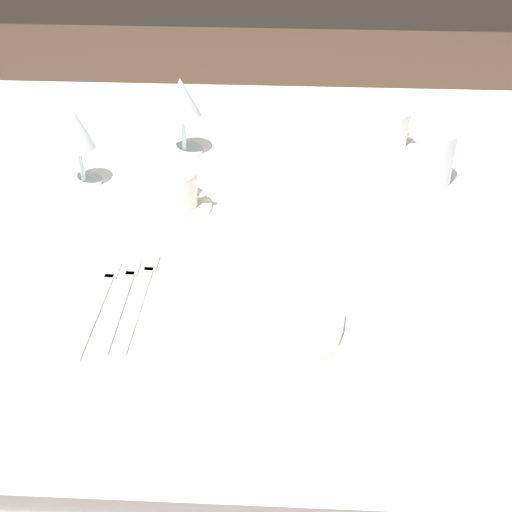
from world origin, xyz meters
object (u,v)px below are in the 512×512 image
(dinner_plate, at_px, (252,313))
(coffee_cup_right, at_px, (390,127))
(spoon_dessert, at_px, (387,301))
(drink_tumbler, at_px, (434,160))
(spoon_soup, at_px, (366,304))
(fork_outer, at_px, (140,297))
(coffee_cup_left, at_px, (173,187))
(wine_glass_left, at_px, (182,101))
(wine_glass_centre, at_px, (76,132))
(fork_inner, at_px, (122,299))
(fork_salad, at_px, (99,303))

(dinner_plate, height_order, coffee_cup_right, coffee_cup_right)
(spoon_dessert, xyz_separation_m, drink_tumbler, (0.11, 0.34, 0.04))
(coffee_cup_right, bearing_deg, spoon_soup, -99.34)
(drink_tumbler, bearing_deg, spoon_soup, -112.52)
(fork_outer, height_order, coffee_cup_left, coffee_cup_left)
(spoon_soup, distance_m, wine_glass_left, 0.56)
(spoon_soup, height_order, drink_tumbler, drink_tumbler)
(wine_glass_centre, distance_m, drink_tumbler, 0.64)
(dinner_plate, height_order, wine_glass_left, wine_glass_left)
(fork_outer, distance_m, fork_inner, 0.03)
(fork_inner, bearing_deg, spoon_dessert, 1.89)
(spoon_dessert, height_order, drink_tumbler, drink_tumbler)
(coffee_cup_right, relative_size, drink_tumbler, 0.97)
(spoon_soup, height_order, coffee_cup_left, coffee_cup_left)
(spoon_dessert, distance_m, coffee_cup_right, 0.47)
(fork_outer, bearing_deg, coffee_cup_left, 85.62)
(spoon_soup, relative_size, coffee_cup_left, 2.01)
(coffee_cup_right, bearing_deg, fork_salad, -133.67)
(dinner_plate, relative_size, wine_glass_left, 1.75)
(spoon_soup, relative_size, spoon_dessert, 0.94)
(fork_outer, distance_m, fork_salad, 0.06)
(fork_salad, height_order, wine_glass_left, wine_glass_left)
(dinner_plate, relative_size, wine_glass_centre, 1.77)
(fork_salad, xyz_separation_m, coffee_cup_left, (0.08, 0.26, 0.04))
(wine_glass_centre, bearing_deg, coffee_cup_right, 15.70)
(spoon_dessert, bearing_deg, coffee_cup_left, 145.90)
(fork_outer, height_order, coffee_cup_right, coffee_cup_right)
(coffee_cup_left, xyz_separation_m, drink_tumbler, (0.46, 0.11, 0.00))
(spoon_soup, height_order, coffee_cup_right, coffee_cup_right)
(fork_outer, height_order, drink_tumbler, drink_tumbler)
(coffee_cup_left, bearing_deg, coffee_cup_right, 30.81)
(fork_outer, bearing_deg, fork_salad, -164.36)
(dinner_plate, relative_size, coffee_cup_left, 2.51)
(spoon_dessert, relative_size, coffee_cup_right, 2.30)
(fork_inner, height_order, spoon_soup, spoon_soup)
(fork_outer, xyz_separation_m, drink_tumbler, (0.48, 0.35, 0.04))
(coffee_cup_right, xyz_separation_m, wine_glass_centre, (-0.57, -0.16, 0.06))
(wine_glass_left, bearing_deg, fork_outer, -91.37)
(fork_outer, bearing_deg, wine_glass_left, 88.63)
(fork_salad, distance_m, coffee_cup_left, 0.27)
(fork_salad, distance_m, wine_glass_left, 0.47)
(coffee_cup_right, distance_m, wine_glass_left, 0.41)
(fork_inner, bearing_deg, coffee_cup_left, 79.76)
(coffee_cup_left, relative_size, drink_tumbler, 1.05)
(wine_glass_left, bearing_deg, spoon_dessert, -50.70)
(coffee_cup_left, xyz_separation_m, wine_glass_left, (-0.01, 0.20, 0.07))
(spoon_soup, bearing_deg, fork_outer, 179.78)
(fork_outer, relative_size, wine_glass_left, 1.42)
(wine_glass_left, bearing_deg, wine_glass_centre, -143.83)
(fork_inner, bearing_deg, drink_tumbler, 35.25)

